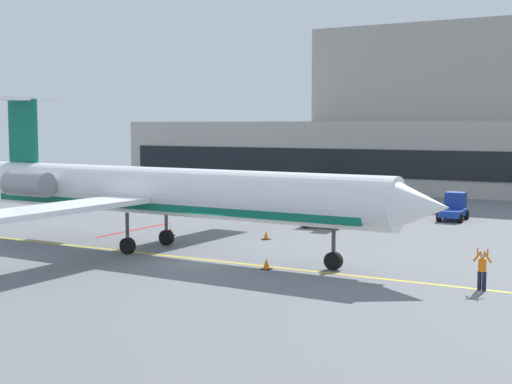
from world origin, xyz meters
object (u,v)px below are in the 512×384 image
at_px(fuel_tank, 259,183).
at_px(regional_jet, 158,192).
at_px(belt_loader, 454,208).
at_px(baggage_tug, 326,215).
at_px(marshaller, 482,269).
at_px(pushback_tractor, 357,205).

bearing_deg(fuel_tank, regional_jet, -71.30).
bearing_deg(belt_loader, baggage_tug, -128.63).
relative_size(fuel_tank, marshaller, 4.20).
bearing_deg(baggage_tug, regional_jet, -109.24).
bearing_deg(pushback_tractor, marshaller, -56.21).
relative_size(regional_jet, belt_loader, 10.36).
bearing_deg(regional_jet, pushback_tractor, 77.22).
height_order(baggage_tug, fuel_tank, fuel_tank).
bearing_deg(belt_loader, pushback_tractor, -162.21).
relative_size(baggage_tug, fuel_tank, 0.39).
xyz_separation_m(regional_jet, pushback_tractor, (4.39, 19.37, -2.39)).
height_order(regional_jet, fuel_tank, regional_jet).
bearing_deg(regional_jet, marshaller, -3.97).
height_order(baggage_tug, pushback_tractor, pushback_tractor).
bearing_deg(belt_loader, fuel_tank, 158.37).
xyz_separation_m(baggage_tug, marshaller, (13.61, -14.42, 0.00)).
relative_size(pushback_tractor, belt_loader, 1.02).
xyz_separation_m(fuel_tank, marshaller, (28.40, -31.40, -0.46)).
relative_size(regional_jet, fuel_tank, 4.24).
bearing_deg(regional_jet, baggage_tug, 70.76).
xyz_separation_m(regional_jet, fuel_tank, (-10.20, 30.13, -2.00)).
bearing_deg(marshaller, baggage_tug, 133.34).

